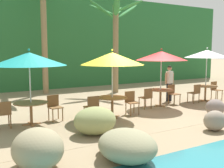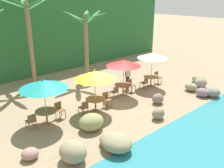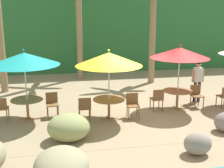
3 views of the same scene
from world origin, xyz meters
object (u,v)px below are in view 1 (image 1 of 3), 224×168
at_px(umbrella_teal, 29,59).
at_px(chair_white_seaward, 215,89).
at_px(dining_table_red, 161,92).
at_px(waiter_in_white, 169,81).
at_px(chair_yellow_seaward, 131,101).
at_px(chair_teal_inland, 4,113).
at_px(palm_tree_second, 44,21).
at_px(dining_table_yellow, 112,101).
at_px(dining_table_teal, 31,106).
at_px(umbrella_yellow, 112,59).
at_px(chair_red_inland, 147,97).
at_px(chair_red_seaward, 173,93).
at_px(palm_tree_third, 116,31).
at_px(umbrella_red, 161,56).
at_px(umbrella_white, 207,54).
at_px(chair_teal_seaward, 54,106).
at_px(dining_table_white, 205,88).
at_px(chair_white_inland, 195,92).
at_px(chair_yellow_inland, 92,106).

bearing_deg(umbrella_teal, chair_white_seaward, 0.98).
bearing_deg(umbrella_teal, dining_table_red, 1.51).
bearing_deg(waiter_in_white, chair_yellow_seaward, -156.60).
bearing_deg(chair_teal_inland, dining_table_red, 2.08).
height_order(chair_yellow_seaward, palm_tree_second, palm_tree_second).
height_order(chair_teal_inland, dining_table_yellow, chair_teal_inland).
distance_m(dining_table_teal, umbrella_yellow, 3.20).
xyz_separation_m(umbrella_yellow, chair_red_inland, (1.92, 0.49, -1.61)).
relative_size(chair_red_seaward, palm_tree_third, 0.17).
bearing_deg(umbrella_red, chair_yellow_seaward, -163.37).
xyz_separation_m(umbrella_white, palm_tree_third, (-2.35, 4.46, 1.26)).
bearing_deg(palm_tree_third, dining_table_teal, -142.60).
distance_m(dining_table_yellow, chair_red_inland, 1.99).
height_order(dining_table_red, waiter_in_white, waiter_in_white).
height_order(chair_teal_seaward, palm_tree_third, palm_tree_third).
bearing_deg(dining_table_white, chair_red_seaward, 172.60).
bearing_deg(dining_table_white, dining_table_teal, -179.69).
height_order(chair_teal_inland, chair_yellow_seaward, same).
bearing_deg(umbrella_white, chair_white_inland, -170.53).
xyz_separation_m(umbrella_red, chair_red_inland, (-0.85, -0.13, -1.68)).
bearing_deg(dining_table_white, palm_tree_third, 117.74).
bearing_deg(chair_red_seaward, chair_white_inland, -20.78).
height_order(umbrella_yellow, chair_red_inland, umbrella_yellow).
bearing_deg(chair_red_inland, palm_tree_third, 75.19).
xyz_separation_m(chair_teal_seaward, chair_yellow_inland, (1.10, -0.72, 0.00)).
height_order(chair_teal_inland, umbrella_white, umbrella_white).
bearing_deg(dining_table_white, umbrella_yellow, -174.66).
relative_size(dining_table_yellow, umbrella_white, 0.43).
xyz_separation_m(dining_table_red, palm_tree_second, (-3.27, 6.02, 3.38)).
bearing_deg(dining_table_yellow, chair_white_inland, 4.58).
xyz_separation_m(dining_table_white, chair_white_inland, (-0.84, -0.14, -0.10)).
relative_size(dining_table_red, chair_red_seaward, 1.26).
distance_m(dining_table_teal, palm_tree_third, 7.97).
bearing_deg(umbrella_yellow, palm_tree_third, 57.99).
bearing_deg(chair_teal_seaward, waiter_in_white, 7.12).
height_order(chair_teal_seaward, dining_table_white, chair_teal_seaward).
relative_size(chair_teal_seaward, chair_red_seaward, 1.00).
height_order(dining_table_teal, chair_yellow_inland, chair_yellow_inland).
distance_m(chair_teal_seaward, palm_tree_second, 7.07).
distance_m(umbrella_yellow, palm_tree_second, 6.90).
bearing_deg(umbrella_red, dining_table_red, -90.00).
height_order(umbrella_red, waiter_in_white, umbrella_red).
xyz_separation_m(chair_red_seaward, palm_tree_second, (-4.11, 5.88, 3.48)).
relative_size(umbrella_teal, umbrella_red, 0.99).
bearing_deg(chair_yellow_seaward, umbrella_yellow, -177.36).
bearing_deg(dining_table_red, dining_table_teal, -178.49).
bearing_deg(umbrella_red, chair_red_inland, -171.54).
bearing_deg(dining_table_red, umbrella_yellow, -167.55).
distance_m(dining_table_teal, dining_table_white, 8.24).
distance_m(chair_yellow_inland, dining_table_white, 6.34).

